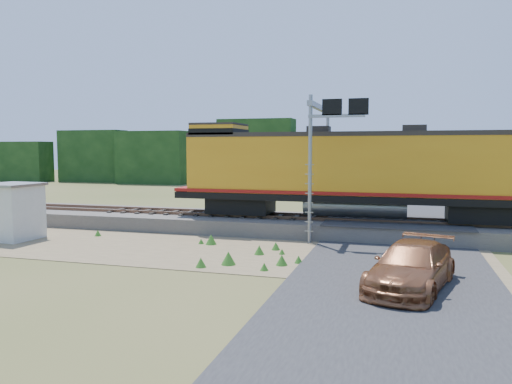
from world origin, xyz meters
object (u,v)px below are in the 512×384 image
(locomotive, at_px, (350,170))
(shed, at_px, (13,211))
(car, at_px, (411,267))
(signal_gantry, at_px, (325,134))

(locomotive, distance_m, shed, 16.99)
(car, bearing_deg, locomotive, 121.52)
(shed, xyz_separation_m, signal_gantry, (14.55, 5.37, 3.84))
(locomotive, relative_size, shed, 6.81)
(signal_gantry, bearing_deg, car, -65.13)
(locomotive, bearing_deg, shed, -159.04)
(car, bearing_deg, shed, -176.45)
(shed, relative_size, car, 0.55)
(shed, bearing_deg, locomotive, 24.46)
(locomotive, height_order, car, locomotive)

